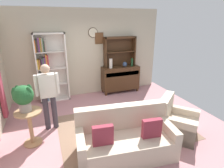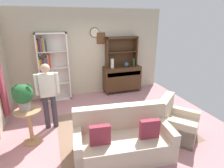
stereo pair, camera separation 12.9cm
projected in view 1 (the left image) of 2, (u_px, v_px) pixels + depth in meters
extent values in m
cube|color=#B27A7F|center=(111.00, 123.00, 4.62)|extent=(5.40, 4.60, 0.02)
cube|color=#BCB299|center=(89.00, 53.00, 6.02)|extent=(5.00, 0.06, 2.80)
cylinder|color=beige|center=(93.00, 33.00, 5.82)|extent=(0.28, 0.03, 0.28)
torus|color=#382314|center=(93.00, 33.00, 5.82)|extent=(0.31, 0.02, 0.31)
cube|color=brown|center=(99.00, 38.00, 5.94)|extent=(0.28, 0.03, 0.36)
cube|color=#846651|center=(123.00, 127.00, 4.42)|extent=(3.00, 2.14, 0.01)
cube|color=silver|center=(37.00, 69.00, 5.42)|extent=(0.04, 0.30, 2.10)
cube|color=silver|center=(67.00, 67.00, 5.71)|extent=(0.04, 0.30, 2.10)
cube|color=silver|center=(48.00, 33.00, 5.22)|extent=(0.90, 0.30, 0.04)
cube|color=silver|center=(56.00, 99.00, 5.91)|extent=(0.90, 0.30, 0.04)
cube|color=silver|center=(52.00, 67.00, 5.69)|extent=(0.90, 0.01, 2.10)
cube|color=silver|center=(54.00, 84.00, 5.74)|extent=(0.86, 0.30, 0.02)
cube|color=#B22D33|center=(42.00, 96.00, 5.71)|extent=(0.02, 0.19, 0.28)
cube|color=#CC7233|center=(43.00, 96.00, 5.71)|extent=(0.03, 0.19, 0.30)
cube|color=#284C8C|center=(45.00, 94.00, 5.71)|extent=(0.04, 0.15, 0.39)
cube|color=#CC7233|center=(46.00, 95.00, 5.74)|extent=(0.04, 0.15, 0.31)
cube|color=#284C8C|center=(48.00, 95.00, 5.76)|extent=(0.02, 0.20, 0.28)
cube|color=silver|center=(52.00, 68.00, 5.57)|extent=(0.86, 0.30, 0.02)
cube|color=gray|center=(40.00, 80.00, 5.53)|extent=(0.04, 0.21, 0.33)
cube|color=gray|center=(42.00, 79.00, 5.54)|extent=(0.04, 0.22, 0.39)
cube|color=#3F3833|center=(43.00, 80.00, 5.56)|extent=(0.03, 0.11, 0.31)
cube|color=#3F3833|center=(44.00, 78.00, 5.55)|extent=(0.04, 0.18, 0.44)
cube|color=gray|center=(46.00, 79.00, 5.57)|extent=(0.02, 0.16, 0.38)
cube|color=silver|center=(50.00, 52.00, 5.40)|extent=(0.86, 0.30, 0.02)
cube|color=gold|center=(38.00, 64.00, 5.37)|extent=(0.04, 0.22, 0.29)
cube|color=#CC7233|center=(40.00, 64.00, 5.38)|extent=(0.03, 0.18, 0.29)
cube|color=#3F3833|center=(41.00, 63.00, 5.38)|extent=(0.04, 0.11, 0.39)
cube|color=#723F7F|center=(42.00, 64.00, 5.41)|extent=(0.02, 0.19, 0.29)
cube|color=#337247|center=(43.00, 63.00, 5.41)|extent=(0.03, 0.17, 0.33)
cube|color=#723F7F|center=(45.00, 63.00, 5.42)|extent=(0.04, 0.19, 0.34)
cube|color=#CC7233|center=(46.00, 62.00, 5.43)|extent=(0.04, 0.22, 0.42)
cube|color=#B22D33|center=(48.00, 62.00, 5.44)|extent=(0.04, 0.23, 0.39)
cube|color=#CC7233|center=(35.00, 46.00, 5.19)|extent=(0.03, 0.23, 0.34)
cube|color=#3F3833|center=(37.00, 46.00, 5.20)|extent=(0.04, 0.14, 0.34)
cube|color=#723F7F|center=(39.00, 45.00, 5.21)|extent=(0.04, 0.13, 0.40)
cube|color=gold|center=(41.00, 45.00, 5.23)|extent=(0.04, 0.12, 0.40)
cube|color=gray|center=(42.00, 45.00, 5.24)|extent=(0.03, 0.21, 0.41)
cube|color=#337247|center=(43.00, 45.00, 5.25)|extent=(0.02, 0.11, 0.37)
cube|color=#3F3833|center=(44.00, 47.00, 5.28)|extent=(0.03, 0.14, 0.30)
cube|color=gray|center=(46.00, 45.00, 5.28)|extent=(0.04, 0.13, 0.36)
cube|color=#422816|center=(120.00, 78.00, 6.43)|extent=(1.30, 0.45, 0.82)
cube|color=#422816|center=(106.00, 94.00, 6.23)|extent=(0.06, 0.06, 0.10)
cube|color=#422816|center=(137.00, 89.00, 6.63)|extent=(0.06, 0.06, 0.10)
cube|color=#422816|center=(103.00, 90.00, 6.54)|extent=(0.06, 0.06, 0.10)
cube|color=#422816|center=(133.00, 86.00, 6.94)|extent=(0.06, 0.06, 0.10)
cube|color=#352012|center=(123.00, 74.00, 6.17)|extent=(1.20, 0.01, 0.14)
cube|color=#422816|center=(105.00, 53.00, 6.02)|extent=(0.04, 0.26, 1.00)
cube|color=#422816|center=(134.00, 51.00, 6.37)|extent=(0.04, 0.26, 1.00)
cube|color=#422816|center=(120.00, 38.00, 6.04)|extent=(1.10, 0.26, 0.06)
cube|color=#422816|center=(120.00, 52.00, 6.19)|extent=(1.06, 0.26, 0.02)
cube|color=#422816|center=(118.00, 51.00, 6.30)|extent=(1.10, 0.01, 1.00)
cylinder|color=beige|center=(111.00, 64.00, 6.04)|extent=(0.11, 0.11, 0.31)
ellipsoid|color=#33476B|center=(125.00, 64.00, 6.25)|extent=(0.15, 0.15, 0.17)
cylinder|color=#194223|center=(132.00, 62.00, 6.30)|extent=(0.07, 0.07, 0.28)
cube|color=beige|center=(125.00, 146.00, 3.44)|extent=(1.89, 1.06, 0.42)
cube|color=beige|center=(121.00, 116.00, 3.58)|extent=(1.81, 0.42, 0.48)
cube|color=beige|center=(81.00, 149.00, 3.22)|extent=(0.24, 0.86, 0.60)
cube|color=beige|center=(166.00, 135.00, 3.59)|extent=(0.24, 0.86, 0.60)
cube|color=maroon|center=(103.00, 135.00, 3.10)|extent=(0.37, 0.14, 0.36)
cube|color=maroon|center=(152.00, 128.00, 3.30)|extent=(0.37, 0.14, 0.36)
cube|color=white|center=(121.00, 105.00, 3.50)|extent=(0.38, 0.22, 0.00)
cube|color=beige|center=(178.00, 127.00, 4.05)|extent=(1.08, 1.08, 0.40)
cube|color=beige|center=(166.00, 106.00, 4.03)|extent=(0.69, 0.63, 0.48)
cube|color=beige|center=(176.00, 131.00, 3.77)|extent=(0.62, 0.68, 0.55)
cube|color=beige|center=(180.00, 118.00, 4.27)|extent=(0.62, 0.68, 0.55)
cylinder|color=#A87F56|center=(28.00, 112.00, 3.60)|extent=(0.52, 0.52, 0.03)
cylinder|color=#A87F56|center=(31.00, 128.00, 3.72)|extent=(0.08, 0.08, 0.72)
cylinder|color=#A87F56|center=(33.00, 142.00, 3.84)|extent=(0.36, 0.36, 0.03)
cylinder|color=gray|center=(25.00, 107.00, 3.58)|extent=(0.23, 0.23, 0.18)
sphere|color=#235B2D|center=(23.00, 95.00, 3.49)|extent=(0.39, 0.39, 0.39)
ellipsoid|color=#235B2D|center=(29.00, 94.00, 3.44)|extent=(0.11, 0.07, 0.27)
ellipsoid|color=#235B2D|center=(18.00, 92.00, 3.53)|extent=(0.11, 0.07, 0.27)
ellipsoid|color=#235B2D|center=(29.00, 91.00, 3.58)|extent=(0.11, 0.07, 0.27)
ellipsoid|color=#235B2D|center=(15.00, 94.00, 3.42)|extent=(0.11, 0.07, 0.27)
cylinder|color=#38333D|center=(46.00, 113.00, 4.22)|extent=(0.12, 0.12, 0.82)
cylinder|color=#38333D|center=(55.00, 112.00, 4.28)|extent=(0.12, 0.12, 0.82)
cube|color=silver|center=(47.00, 86.00, 4.02)|extent=(0.34, 0.20, 0.52)
sphere|color=tan|center=(45.00, 69.00, 3.90)|extent=(0.20, 0.20, 0.20)
cylinder|color=silver|center=(36.00, 86.00, 3.94)|extent=(0.08, 0.08, 0.48)
cylinder|color=silver|center=(57.00, 83.00, 4.09)|extent=(0.08, 0.08, 0.48)
cube|color=#422816|center=(111.00, 111.00, 4.32)|extent=(0.80, 0.50, 0.03)
cube|color=#422816|center=(99.00, 127.00, 4.07)|extent=(0.05, 0.05, 0.39)
cube|color=#422816|center=(129.00, 121.00, 4.32)|extent=(0.05, 0.05, 0.39)
cube|color=#422816|center=(94.00, 117.00, 4.46)|extent=(0.05, 0.05, 0.39)
cube|color=#422816|center=(122.00, 112.00, 4.70)|extent=(0.05, 0.05, 0.39)
cube|color=#B22D33|center=(110.00, 109.00, 4.35)|extent=(0.14, 0.16, 0.02)
cube|color=#3F3833|center=(110.00, 108.00, 4.34)|extent=(0.17, 0.16, 0.03)
cube|color=#284C8C|center=(110.00, 107.00, 4.33)|extent=(0.17, 0.12, 0.02)
cube|color=#3F3833|center=(110.00, 107.00, 4.32)|extent=(0.18, 0.16, 0.03)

